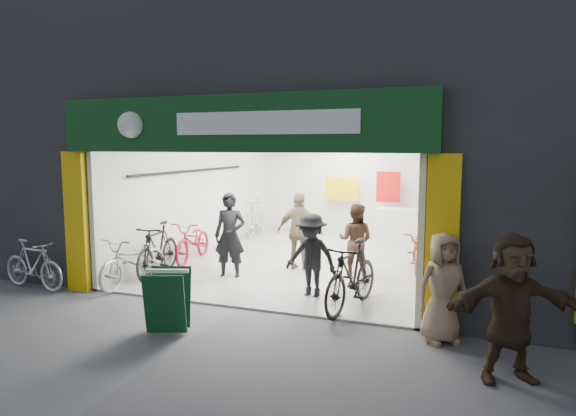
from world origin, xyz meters
The scene contains 17 objects.
ground centered at (0.00, 0.00, 0.00)m, with size 60.00×60.00×0.00m, color #56565B.
building centered at (0.91, 4.99, 4.31)m, with size 17.00×10.27×8.00m.
bike_left_front centered at (-2.50, 0.60, 0.49)m, with size 0.65×1.87×0.98m, color #ACACB1.
bike_left_midfront centered at (-2.50, 1.39, 0.56)m, with size 0.52×1.86×1.12m, color black.
bike_left_midback centered at (-2.50, 2.80, 0.49)m, with size 0.65×1.85×0.97m, color maroon.
bike_left_back centered at (-2.50, 6.38, 0.58)m, with size 0.54×1.92×1.15m, color silver.
bike_right_front centered at (1.80, 0.60, 0.58)m, with size 0.54×1.91×1.15m, color black.
bike_right_mid centered at (2.50, 3.74, 0.44)m, with size 0.58×1.67×0.88m, color maroon.
bike_right_back centered at (2.50, 4.76, 0.50)m, with size 0.47×1.65×0.99m, color silver.
parked_bike centered at (-4.11, -0.30, 0.48)m, with size 0.45×1.58×0.95m, color silver.
customer_a centered at (-1.00, 1.74, 0.88)m, with size 0.64×0.42×1.76m, color black.
customer_b centered at (1.36, 2.77, 0.76)m, with size 0.74×0.58×1.53m, color #39251A.
customer_c centered at (0.98, 1.00, 0.76)m, with size 0.99×0.57×1.53m, color black.
customer_d centered at (0.12, 2.83, 0.86)m, with size 1.01×0.42×1.72m, color olive.
pedestrian_near centered at (3.30, -0.30, 0.77)m, with size 0.75×0.49×1.53m, color #967557.
pedestrian_far centered at (4.11, -1.25, 0.87)m, with size 1.61×0.51×1.73m, color #372719.
sandwich_board centered at (-0.45, -1.33, 0.50)m, with size 0.75×0.76×0.91m.
Camera 1 is at (3.71, -7.46, 2.71)m, focal length 32.00 mm.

